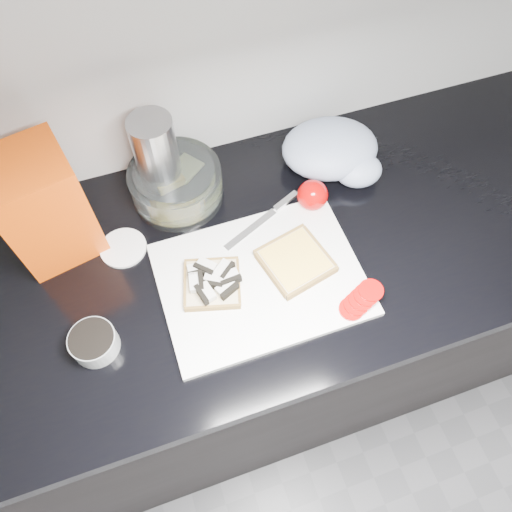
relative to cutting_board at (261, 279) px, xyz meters
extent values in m
cube|color=silver|center=(-0.02, 0.38, 0.34)|extent=(3.50, 0.02, 2.50)
cube|color=black|center=(-0.02, 0.08, -0.48)|extent=(3.50, 0.60, 0.86)
cube|color=black|center=(-0.02, 0.08, -0.03)|extent=(3.50, 0.64, 0.04)
cube|color=white|center=(0.00, 0.00, 0.00)|extent=(0.40, 0.30, 0.01)
cube|color=beige|center=(-0.10, 0.02, 0.01)|extent=(0.13, 0.13, 0.01)
cube|color=silver|center=(-0.12, 0.05, 0.03)|extent=(0.04, 0.02, 0.01)
cube|color=black|center=(-0.12, 0.05, 0.03)|extent=(0.04, 0.01, 0.02)
cube|color=silver|center=(-0.10, 0.05, 0.03)|extent=(0.04, 0.04, 0.01)
cube|color=black|center=(-0.10, 0.05, 0.03)|extent=(0.04, 0.04, 0.02)
cube|color=silver|center=(-0.07, 0.03, 0.03)|extent=(0.04, 0.04, 0.01)
cube|color=black|center=(-0.07, 0.03, 0.03)|extent=(0.04, 0.03, 0.02)
cube|color=silver|center=(-0.13, 0.02, 0.03)|extent=(0.03, 0.04, 0.01)
cube|color=black|center=(-0.13, 0.02, 0.03)|extent=(0.02, 0.04, 0.02)
cube|color=silver|center=(-0.09, 0.01, 0.03)|extent=(0.04, 0.04, 0.01)
cube|color=black|center=(-0.09, 0.01, 0.03)|extent=(0.04, 0.03, 0.02)
cube|color=silver|center=(-0.08, -0.01, 0.03)|extent=(0.04, 0.04, 0.01)
cube|color=black|center=(-0.08, -0.01, 0.03)|extent=(0.04, 0.03, 0.02)
cube|color=silver|center=(-0.11, -0.01, 0.03)|extent=(0.03, 0.04, 0.01)
cube|color=black|center=(-0.11, -0.01, 0.03)|extent=(0.02, 0.04, 0.02)
cube|color=silver|center=(-0.06, 0.01, 0.03)|extent=(0.04, 0.02, 0.01)
cube|color=black|center=(-0.06, 0.01, 0.03)|extent=(0.04, 0.01, 0.02)
cube|color=beige|center=(0.08, 0.01, 0.01)|extent=(0.15, 0.15, 0.02)
cube|color=#F7C648|center=(0.08, 0.01, 0.02)|extent=(0.13, 0.13, 0.00)
cylinder|color=#B70404|center=(0.14, -0.12, 0.01)|extent=(0.06, 0.06, 0.01)
cylinder|color=#B70404|center=(0.15, -0.12, 0.01)|extent=(0.05, 0.05, 0.01)
cylinder|color=#B70404|center=(0.17, -0.11, 0.02)|extent=(0.05, 0.05, 0.01)
cylinder|color=#B70404|center=(0.18, -0.11, 0.02)|extent=(0.06, 0.06, 0.01)
cylinder|color=#B70404|center=(0.19, -0.10, 0.02)|extent=(0.06, 0.06, 0.01)
cube|color=silver|center=(0.02, 0.12, 0.01)|extent=(0.13, 0.07, 0.00)
cube|color=silver|center=(0.11, 0.16, 0.01)|extent=(0.06, 0.04, 0.01)
cylinder|color=#989D9D|center=(-0.34, -0.03, 0.02)|extent=(0.09, 0.09, 0.04)
cylinder|color=black|center=(-0.34, -0.03, 0.03)|extent=(0.08, 0.08, 0.01)
cylinder|color=white|center=(-0.25, 0.17, 0.00)|extent=(0.11, 0.11, 0.01)
cylinder|color=silver|center=(-0.10, 0.26, 0.04)|extent=(0.20, 0.20, 0.08)
cube|color=#F7C648|center=(-0.12, 0.26, 0.03)|extent=(0.07, 0.06, 0.04)
cube|color=#D8D581|center=(-0.08, 0.28, 0.01)|extent=(0.09, 0.08, 0.02)
cube|color=red|center=(-0.36, 0.22, 0.12)|extent=(0.18, 0.17, 0.24)
cylinder|color=#A1A2A6|center=(-0.13, 0.28, 0.10)|extent=(0.09, 0.09, 0.21)
ellipsoid|color=#9EA7C3|center=(0.25, 0.24, 0.04)|extent=(0.24, 0.21, 0.10)
ellipsoid|color=#9EA7C3|center=(0.29, 0.17, 0.03)|extent=(0.12, 0.10, 0.07)
sphere|color=#B70404|center=(0.17, 0.14, 0.03)|extent=(0.07, 0.07, 0.07)
camera|label=1|loc=(-0.16, -0.44, 0.89)|focal=35.00mm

